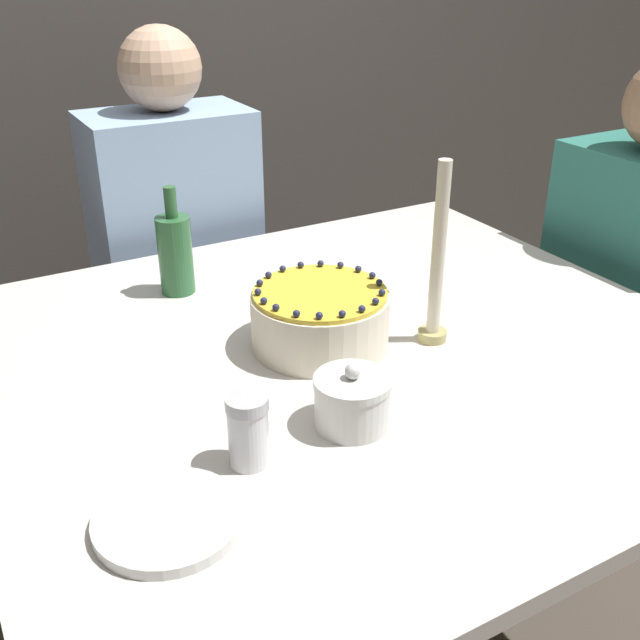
{
  "coord_description": "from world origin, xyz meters",
  "views": [
    {
      "loc": [
        -0.61,
        -0.99,
        1.4
      ],
      "look_at": [
        -0.04,
        0.03,
        0.8
      ],
      "focal_mm": 42.0,
      "sensor_mm": 36.0,
      "label": 1
    }
  ],
  "objects": [
    {
      "name": "sugar_shaker",
      "position": [
        -0.29,
        -0.21,
        0.8
      ],
      "size": [
        0.06,
        0.06,
        0.11
      ],
      "color": "white",
      "rests_on": "dining_table"
    },
    {
      "name": "dining_table",
      "position": [
        0.0,
        0.0,
        0.64
      ],
      "size": [
        1.27,
        1.17,
        0.75
      ],
      "color": "beige",
      "rests_on": "ground_plane"
    },
    {
      "name": "candle",
      "position": [
        0.15,
        -0.05,
        0.89
      ],
      "size": [
        0.05,
        0.05,
        0.33
      ],
      "color": "tan",
      "rests_on": "dining_table"
    },
    {
      "name": "person_woman_floral",
      "position": [
        0.83,
        0.06,
        0.51
      ],
      "size": [
        0.34,
        0.4,
        1.18
      ],
      "rotation": [
        0.0,
        0.0,
        1.57
      ],
      "color": "#595960",
      "rests_on": "ground_plane"
    },
    {
      "name": "ground_plane",
      "position": [
        0.0,
        0.0,
        0.0
      ],
      "size": [
        12.0,
        12.0,
        0.0
      ],
      "primitive_type": "plane",
      "color": "#4C4238"
    },
    {
      "name": "sugar_bowl",
      "position": [
        -0.12,
        -0.21,
        0.79
      ],
      "size": [
        0.12,
        0.12,
        0.1
      ],
      "color": "silver",
      "rests_on": "dining_table"
    },
    {
      "name": "cake",
      "position": [
        -0.04,
        0.03,
        0.8
      ],
      "size": [
        0.24,
        0.24,
        0.12
      ],
      "color": "#EFE5CC",
      "rests_on": "dining_table"
    },
    {
      "name": "person_man_blue_shirt",
      "position": [
        -0.04,
        0.79,
        0.53
      ],
      "size": [
        0.4,
        0.34,
        1.22
      ],
      "rotation": [
        0.0,
        0.0,
        3.14
      ],
      "color": "#2D2D38",
      "rests_on": "ground_plane"
    },
    {
      "name": "bottle",
      "position": [
        -0.18,
        0.37,
        0.83
      ],
      "size": [
        0.07,
        0.07,
        0.22
      ],
      "color": "#2D6638",
      "rests_on": "dining_table"
    },
    {
      "name": "plate_stack",
      "position": [
        -0.43,
        -0.28,
        0.76
      ],
      "size": [
        0.19,
        0.19,
        0.02
      ],
      "color": "silver",
      "rests_on": "dining_table"
    }
  ]
}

